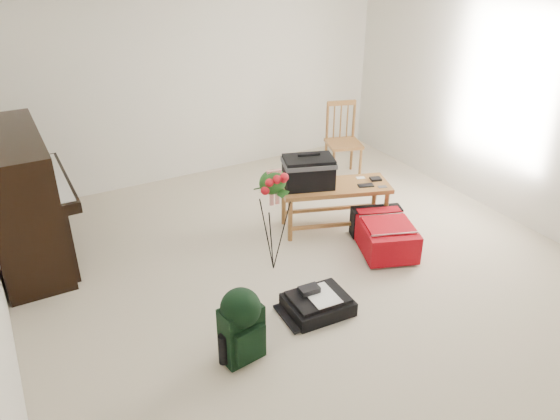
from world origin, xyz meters
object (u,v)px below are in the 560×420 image
dining_chair (342,141)px  flower_stand (273,221)px  green_backpack (241,322)px  piano (23,202)px  black_duffel (318,303)px  bench (319,179)px  red_suitcase (381,232)px

dining_chair → flower_stand: flower_stand is taller
dining_chair → green_backpack: dining_chair is taller
piano → green_backpack: bearing=-62.4°
green_backpack → black_duffel: bearing=6.2°
piano → bench: (2.66, -0.90, 0.01)m
bench → red_suitcase: (0.39, -0.56, -0.44)m
red_suitcase → black_duffel: (-1.10, -0.57, -0.09)m
piano → green_backpack: 2.53m
green_backpack → flower_stand: flower_stand is taller
dining_chair → green_backpack: bearing=-118.9°
green_backpack → flower_stand: 1.22m
red_suitcase → green_backpack: 2.05m
black_duffel → dining_chair: bearing=54.4°
piano → bench: bearing=-18.7°
bench → red_suitcase: bearing=-36.1°
red_suitcase → green_backpack: size_ratio=1.44×
dining_chair → red_suitcase: 1.81m
piano → green_backpack: (1.17, -2.23, -0.27)m
flower_stand → piano: bearing=156.7°
piano → green_backpack: size_ratio=2.48×
red_suitcase → dining_chair: bearing=88.4°
dining_chair → flower_stand: 2.32m
red_suitcase → flower_stand: 1.19m
red_suitcase → flower_stand: flower_stand is taller
flower_stand → bench: bearing=38.6°
red_suitcase → flower_stand: size_ratio=0.84×
dining_chair → black_duffel: dining_chair is taller
dining_chair → red_suitcase: dining_chair is taller
dining_chair → black_duffel: size_ratio=1.74×
black_duffel → green_backpack: size_ratio=0.89×
bench → flower_stand: flower_stand is taller
piano → dining_chair: (3.72, 0.20, -0.14)m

